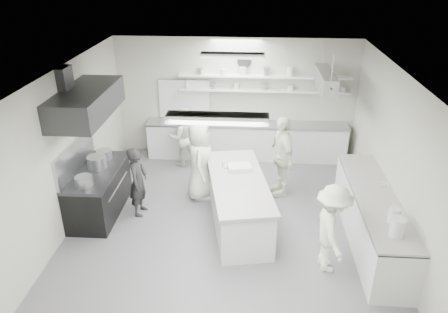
# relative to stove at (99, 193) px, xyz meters

# --- Properties ---
(floor) EXTENTS (6.00, 7.00, 0.02)m
(floor) POSITION_rel_stove_xyz_m (2.60, -0.40, -0.46)
(floor) COLOR gray
(floor) RESTS_ON ground
(ceiling) EXTENTS (6.00, 7.00, 0.02)m
(ceiling) POSITION_rel_stove_xyz_m (2.60, -0.40, 2.56)
(ceiling) COLOR silver
(ceiling) RESTS_ON wall_back
(wall_back) EXTENTS (6.00, 0.04, 3.00)m
(wall_back) POSITION_rel_stove_xyz_m (2.60, 3.10, 1.05)
(wall_back) COLOR beige
(wall_back) RESTS_ON floor
(wall_front) EXTENTS (6.00, 0.04, 3.00)m
(wall_front) POSITION_rel_stove_xyz_m (2.60, -3.90, 1.05)
(wall_front) COLOR beige
(wall_front) RESTS_ON floor
(wall_left) EXTENTS (0.04, 7.00, 3.00)m
(wall_left) POSITION_rel_stove_xyz_m (-0.40, -0.40, 1.05)
(wall_left) COLOR beige
(wall_left) RESTS_ON floor
(wall_right) EXTENTS (0.04, 7.00, 3.00)m
(wall_right) POSITION_rel_stove_xyz_m (5.60, -0.40, 1.05)
(wall_right) COLOR beige
(wall_right) RESTS_ON floor
(stove) EXTENTS (0.80, 1.80, 0.90)m
(stove) POSITION_rel_stove_xyz_m (0.00, 0.00, 0.00)
(stove) COLOR black
(stove) RESTS_ON floor
(exhaust_hood) EXTENTS (0.85, 2.00, 0.50)m
(exhaust_hood) POSITION_rel_stove_xyz_m (0.00, -0.00, 1.90)
(exhaust_hood) COLOR #2E2F32
(exhaust_hood) RESTS_ON wall_left
(back_counter) EXTENTS (5.00, 0.60, 0.92)m
(back_counter) POSITION_rel_stove_xyz_m (2.90, 2.80, 0.01)
(back_counter) COLOR white
(back_counter) RESTS_ON floor
(shelf_lower) EXTENTS (4.20, 0.26, 0.04)m
(shelf_lower) POSITION_rel_stove_xyz_m (3.30, 2.97, 1.30)
(shelf_lower) COLOR white
(shelf_lower) RESTS_ON wall_back
(shelf_upper) EXTENTS (4.20, 0.26, 0.04)m
(shelf_upper) POSITION_rel_stove_xyz_m (3.30, 2.97, 1.65)
(shelf_upper) COLOR white
(shelf_upper) RESTS_ON wall_back
(pass_through_window) EXTENTS (1.30, 0.04, 1.00)m
(pass_through_window) POSITION_rel_stove_xyz_m (1.30, 3.08, 1.00)
(pass_through_window) COLOR black
(pass_through_window) RESTS_ON wall_back
(wall_clock) EXTENTS (0.32, 0.05, 0.32)m
(wall_clock) POSITION_rel_stove_xyz_m (2.80, 3.06, 2.00)
(wall_clock) COLOR silver
(wall_clock) RESTS_ON wall_back
(right_counter) EXTENTS (0.74, 3.30, 0.94)m
(right_counter) POSITION_rel_stove_xyz_m (5.25, -0.60, 0.02)
(right_counter) COLOR white
(right_counter) RESTS_ON floor
(pot_rack) EXTENTS (0.30, 1.60, 0.40)m
(pot_rack) POSITION_rel_stove_xyz_m (4.60, 2.00, 1.85)
(pot_rack) COLOR #ABADB2
(pot_rack) RESTS_ON ceiling
(light_fixture_front) EXTENTS (1.30, 0.25, 0.10)m
(light_fixture_front) POSITION_rel_stove_xyz_m (2.60, -2.20, 2.49)
(light_fixture_front) COLOR white
(light_fixture_front) RESTS_ON ceiling
(light_fixture_rear) EXTENTS (1.30, 0.25, 0.10)m
(light_fixture_rear) POSITION_rel_stove_xyz_m (2.60, 1.40, 2.49)
(light_fixture_rear) COLOR white
(light_fixture_rear) RESTS_ON ceiling
(prep_island) EXTENTS (1.38, 2.63, 0.92)m
(prep_island) POSITION_rel_stove_xyz_m (2.81, -0.21, 0.01)
(prep_island) COLOR white
(prep_island) RESTS_ON floor
(stove_pot) EXTENTS (0.37, 0.37, 0.29)m
(stove_pot) POSITION_rel_stove_xyz_m (0.00, 0.11, 0.61)
(stove_pot) COLOR #ABADB2
(stove_pot) RESTS_ON stove
(cook_stove) EXTENTS (0.39, 0.56, 1.45)m
(cook_stove) POSITION_rel_stove_xyz_m (0.82, 0.02, 0.28)
(cook_stove) COLOR black
(cook_stove) RESTS_ON floor
(cook_back) EXTENTS (0.89, 0.81, 1.50)m
(cook_back) POSITION_rel_stove_xyz_m (1.36, 2.27, 0.30)
(cook_back) COLOR white
(cook_back) RESTS_ON floor
(cook_island_left) EXTENTS (0.61, 0.89, 1.73)m
(cook_island_left) POSITION_rel_stove_xyz_m (1.96, 0.76, 0.41)
(cook_island_left) COLOR white
(cook_island_left) RESTS_ON floor
(cook_island_right) EXTENTS (0.73, 1.13, 1.79)m
(cook_island_right) POSITION_rel_stove_xyz_m (3.68, 1.04, 0.44)
(cook_island_right) COLOR white
(cook_island_right) RESTS_ON floor
(cook_right) EXTENTS (0.67, 1.06, 1.57)m
(cook_right) POSITION_rel_stove_xyz_m (4.37, -1.42, 0.34)
(cook_right) COLOR white
(cook_right) RESTS_ON floor
(bowl_island_a) EXTENTS (0.32, 0.32, 0.07)m
(bowl_island_a) POSITION_rel_stove_xyz_m (2.59, 0.37, 0.50)
(bowl_island_a) COLOR #ABADB2
(bowl_island_a) RESTS_ON prep_island
(bowl_island_b) EXTENTS (0.25, 0.25, 0.06)m
(bowl_island_b) POSITION_rel_stove_xyz_m (2.65, 0.42, 0.50)
(bowl_island_b) COLOR white
(bowl_island_b) RESTS_ON prep_island
(bowl_right) EXTENTS (0.22, 0.22, 0.05)m
(bowl_right) POSITION_rel_stove_xyz_m (5.46, -0.20, 0.52)
(bowl_right) COLOR white
(bowl_right) RESTS_ON right_counter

